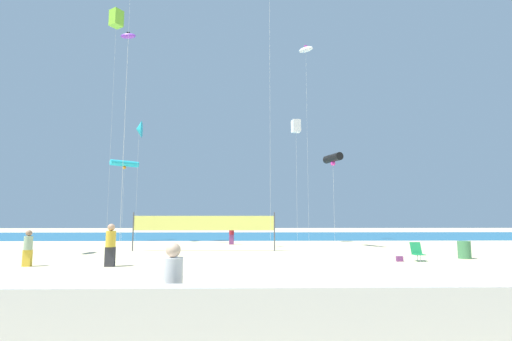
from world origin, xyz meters
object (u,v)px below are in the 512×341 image
Objects in this scene: toddler_figure at (201,310)px; kite_black_tube at (333,158)px; mother_figure at (172,284)px; beachgoer_maroon_shirt at (232,233)px; folding_beach_chair at (417,251)px; beach_handbag at (400,259)px; kite_violet_inflatable at (128,37)px; kite_cyan_tube at (124,164)px; trash_barrel at (464,250)px; kite_lime_box at (116,19)px; beachgoer_sage_shirt at (28,247)px; volleyball_net at (204,224)px; kite_cyan_delta at (139,129)px; kite_white_box at (296,126)px; kite_white_inflatable at (306,50)px; beachgoer_mustard_shirt at (111,244)px.

toddler_figure is 22.57m from kite_black_tube.
beachgoer_maroon_shirt is at bearing 111.67° from mother_figure.
folding_beach_chair is (9.02, 11.61, 0.02)m from toddler_figure.
folding_beach_chair is 1.02m from beach_handbag.
kite_violet_inflatable is 11.13m from kite_cyan_tube.
kite_lime_box is at bearing 151.79° from trash_barrel.
kite_cyan_tube reaches higher than trash_barrel.
kite_cyan_tube is at bearing 145.31° from trash_barrel.
beachgoer_sage_shirt reaches higher than trash_barrel.
kite_violet_inflatable is 0.84× the size of kite_lime_box.
mother_figure reaches higher than folding_beach_chair.
kite_cyan_delta is at bearing 128.31° from volleyball_net.
volleyball_net reaches higher than beachgoer_sage_shirt.
toddler_figure is at bearing -48.64° from beachgoer_sage_shirt.
beachgoer_maroon_shirt is 9.59m from kite_black_tube.
kite_white_box is (5.54, 24.98, 8.93)m from mother_figure.
folding_beach_chair is at bearing -163.60° from beachgoer_maroon_shirt.
toddler_figure is 32.59m from kite_lime_box.
kite_white_box is (15.43, 0.47, -9.25)m from kite_lime_box.
mother_figure is 32.08m from kite_lime_box.
kite_white_inflatable reaches higher than folding_beach_chair.
kite_violet_inflatable is at bearing 174.58° from kite_black_tube.
beachgoer_maroon_shirt is 0.23× the size of kite_cyan_tube.
beachgoer_maroon_shirt reaches higher than toddler_figure.
kite_lime_box reaches higher than toddler_figure.
trash_barrel is (11.90, 12.65, -0.00)m from toddler_figure.
kite_cyan_delta is (-15.57, 5.21, 3.28)m from kite_black_tube.
beachgoer_mustard_shirt is at bearing -170.53° from trash_barrel.
trash_barrel is 27.79m from kite_cyan_tube.
kite_lime_box is 12.58m from kite_cyan_tube.
kite_cyan_tube is at bearing 169.19° from kite_white_box.
folding_beach_chair is (17.59, 1.66, -0.36)m from beachgoer_sage_shirt.
beachgoer_maroon_shirt is 1.89× the size of trash_barrel.
beachgoer_sage_shirt is at bearing 151.39° from mother_figure.
mother_figure is 0.16× the size of kite_cyan_delta.
volleyball_net is (6.69, 7.48, 0.82)m from beachgoer_sage_shirt.
kite_cyan_tube is 0.70× the size of kite_white_box.
beachgoer_sage_shirt is 0.08× the size of kite_white_inflatable.
kite_white_inflatable is at bearing 96.21° from beach_handbag.
beachgoer_sage_shirt is 20.65m from trash_barrel.
volleyball_net is at bearing 48.83° from beachgoer_sage_shirt.
kite_white_inflatable is at bearing 60.84° from kite_white_box.
beachgoer_sage_shirt is at bearing -174.94° from beach_handbag.
trash_barrel is at bearing -28.21° from kite_lime_box.
kite_white_box reaches higher than trash_barrel.
beachgoer_sage_shirt is 19.72m from kite_black_tube.
beachgoer_maroon_shirt reaches higher than folding_beach_chair.
mother_figure is at bearing -110.43° from kite_black_tube.
kite_lime_box is at bearing 97.90° from beachgoer_sage_shirt.
folding_beach_chair is at bearing -80.37° from kite_white_inflatable.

